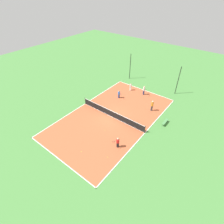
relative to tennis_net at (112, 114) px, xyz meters
name	(u,v)px	position (x,y,z in m)	size (l,w,h in m)	color
ground_plane	(112,117)	(0.00, 0.00, -0.59)	(80.00, 80.00, 0.00)	#47843D
court_surface	(112,117)	(0.00, 0.00, -0.58)	(11.37, 19.87, 0.02)	#B75633
tennis_net	(112,114)	(0.00, 0.00, 0.00)	(11.17, 0.10, 1.12)	black
bench	(165,122)	(6.95, 3.34, -0.20)	(0.36, 1.51, 0.45)	#4C8C4C
player_near_blue	(119,94)	(-2.25, 4.86, 0.23)	(0.99, 0.64, 1.41)	navy
player_center_orange	(152,105)	(3.96, 4.99, 0.49)	(0.51, 0.51, 1.83)	#4C4C51
player_far_white	(144,90)	(0.58, 8.43, 0.40)	(0.93, 0.85, 1.68)	navy
player_near_white	(131,86)	(-2.08, 8.27, 0.21)	(0.48, 0.48, 1.39)	white
player_coach_red	(118,142)	(4.17, -4.26, 0.30)	(0.69, 0.99, 1.53)	black
tennis_ball_far_baseline	(108,157)	(4.22, -6.25, -0.53)	(0.07, 0.07, 0.07)	#CCE033
tennis_ball_midcourt	(105,130)	(1.06, -2.94, -0.53)	(0.07, 0.07, 0.07)	#CCE033
tennis_ball_near_net	(81,152)	(1.20, -7.55, -0.53)	(0.07, 0.07, 0.07)	#CCE033
fence_post_back_left	(130,67)	(-4.90, 12.24, 1.97)	(0.12, 0.12, 5.13)	black
fence_post_back_right	(178,81)	(4.90, 12.24, 1.97)	(0.12, 0.12, 5.13)	black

